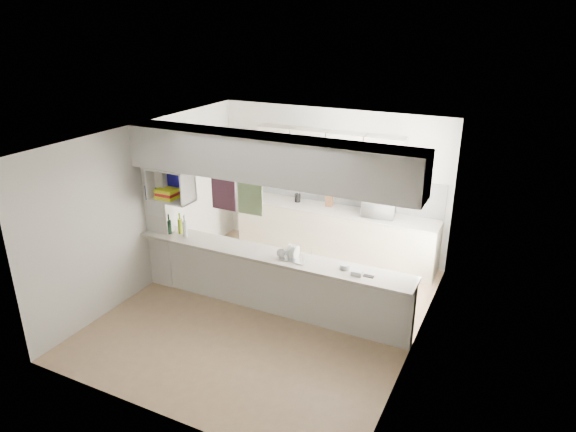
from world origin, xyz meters
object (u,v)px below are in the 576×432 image
Objects in this scene: bowl at (380,197)px; wine_bottles at (178,227)px; microwave at (379,208)px; dish_rack at (295,253)px.

bowl reaches higher than wine_bottles.
microwave is 1.36× the size of dish_rack.
bowl is (0.01, 0.03, 0.18)m from microwave.
wine_bottles is (-2.52, -2.14, -0.20)m from bowl.
microwave reaches higher than dish_rack.
bowl reaches higher than dish_rack.
dish_rack is at bearing -104.84° from bowl.
dish_rack is (-0.56, -2.11, -0.25)m from bowl.
microwave is at bearing 40.18° from wine_bottles.
microwave is 2.16m from dish_rack.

